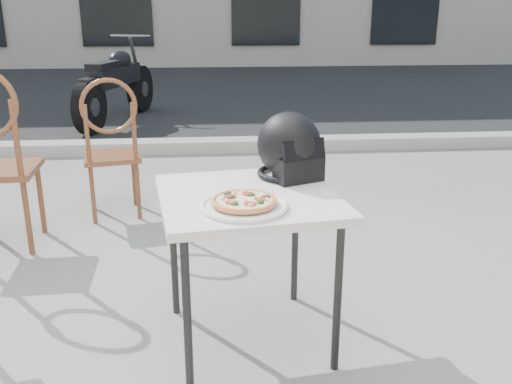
{
  "coord_description": "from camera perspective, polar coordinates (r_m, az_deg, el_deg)",
  "views": [
    {
      "loc": [
        0.29,
        -2.74,
        1.46
      ],
      "look_at": [
        0.48,
        -0.61,
        0.75
      ],
      "focal_mm": 40.0,
      "sensor_mm": 36.0,
      "label": 1
    }
  ],
  "objects": [
    {
      "name": "pizza",
      "position": [
        2.21,
        -1.18,
        -0.88
      ],
      "size": [
        0.31,
        0.31,
        0.03
      ],
      "rotation": [
        0.0,
        0.0,
        -0.22
      ],
      "color": "#CC824A",
      "rests_on": "plate"
    },
    {
      "name": "motorcycle",
      "position": [
        7.51,
        -13.77,
        10.31
      ],
      "size": [
        0.78,
        2.07,
        1.06
      ],
      "rotation": [
        0.0,
        0.0,
        -0.29
      ],
      "color": "black",
      "rests_on": "street_asphalt"
    },
    {
      "name": "ground",
      "position": [
        3.12,
        -9.86,
        -9.77
      ],
      "size": [
        80.0,
        80.0,
        0.0
      ],
      "primitive_type": "plane",
      "color": "gray",
      "rests_on": "ground"
    },
    {
      "name": "helmet",
      "position": [
        2.6,
        3.41,
        4.34
      ],
      "size": [
        0.38,
        0.39,
        0.3
      ],
      "rotation": [
        0.0,
        0.0,
        0.38
      ],
      "color": "black",
      "rests_on": "cafe_table_main"
    },
    {
      "name": "cafe_chair_main",
      "position": [
        4.04,
        -14.3,
        4.93
      ],
      "size": [
        0.45,
        0.45,
        1.0
      ],
      "rotation": [
        0.0,
        0.0,
        3.35
      ],
      "color": "brown",
      "rests_on": "ground"
    },
    {
      "name": "curb",
      "position": [
        5.91,
        -7.63,
        4.59
      ],
      "size": [
        30.0,
        0.25,
        0.12
      ],
      "primitive_type": "cube",
      "color": "#98968F",
      "rests_on": "ground"
    },
    {
      "name": "plate",
      "position": [
        2.22,
        -1.18,
        -1.41
      ],
      "size": [
        0.44,
        0.44,
        0.02
      ],
      "rotation": [
        0.0,
        0.0,
        0.35
      ],
      "color": "white",
      "rests_on": "cafe_table_main"
    },
    {
      "name": "cafe_table_main",
      "position": [
        2.41,
        -0.78,
        -1.6
      ],
      "size": [
        0.82,
        0.82,
        0.7
      ],
      "rotation": [
        0.0,
        0.0,
        0.14
      ],
      "color": "silver",
      "rests_on": "ground"
    },
    {
      "name": "street_asphalt",
      "position": [
        9.85,
        -6.65,
        9.81
      ],
      "size": [
        30.0,
        8.0,
        0.0
      ],
      "primitive_type": "cube",
      "color": "black",
      "rests_on": "ground"
    }
  ]
}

